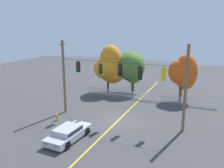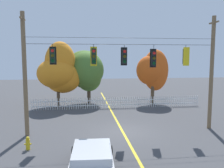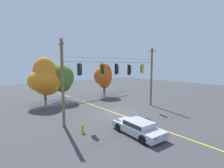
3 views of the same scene
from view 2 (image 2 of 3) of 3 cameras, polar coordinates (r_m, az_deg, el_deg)
ground at (r=16.32m, az=2.61°, el=-11.50°), size 80.00×80.00×0.00m
lane_centerline_stripe at (r=16.32m, az=2.61°, el=-11.49°), size 0.16×36.00×0.01m
signal_support_span at (r=15.56m, az=2.68°, el=2.71°), size 12.82×1.10×7.86m
traffic_signal_southbound_primary at (r=15.41m, az=-14.23°, el=6.73°), size 0.43×0.38×1.31m
traffic_signal_northbound_secondary at (r=15.32m, az=-4.47°, el=6.75°), size 0.43×0.38×1.40m
traffic_signal_northbound_primary at (r=15.55m, az=3.01°, el=6.75°), size 0.43×0.38×1.38m
traffic_signal_eastbound_side at (r=16.02m, az=10.08°, el=6.23°), size 0.43×0.38×1.52m
traffic_signal_westbound_side at (r=16.81m, az=17.47°, el=6.43°), size 0.43×0.38×1.41m
white_picket_fence at (r=23.47m, az=1.45°, el=-4.54°), size 16.83×0.06×1.10m
autumn_maple_near_fence at (r=24.88m, az=-12.58°, el=3.05°), size 4.47×3.69×6.68m
autumn_maple_mid at (r=26.00m, az=-6.43°, el=3.40°), size 4.11×4.00×5.82m
autumn_oak_far_east at (r=25.88m, az=9.95°, el=3.29°), size 3.54×2.53×5.89m
parked_car at (r=10.75m, az=-4.96°, el=-17.90°), size 2.21×4.68×1.15m
fire_hydrant at (r=14.00m, az=-19.82°, el=-13.42°), size 0.38×0.22×0.74m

